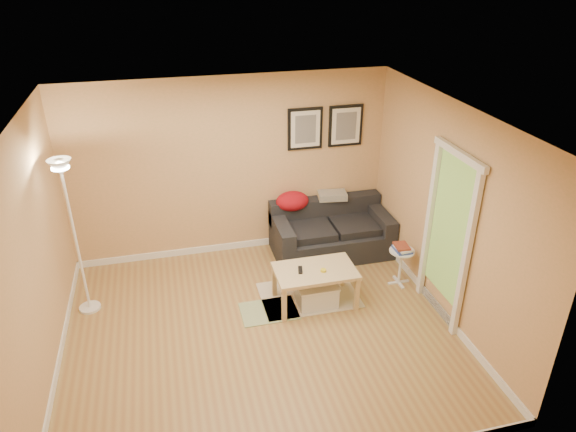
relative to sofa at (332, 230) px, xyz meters
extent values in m
plane|color=#A18045|center=(-1.38, -1.53, -0.38)|extent=(4.50, 4.50, 0.00)
plane|color=white|center=(-1.38, -1.53, 2.23)|extent=(4.50, 4.50, 0.00)
plane|color=tan|center=(-1.38, 0.47, 0.92)|extent=(4.50, 0.00, 4.50)
plane|color=tan|center=(-1.38, -3.53, 0.92)|extent=(4.50, 0.00, 4.50)
plane|color=tan|center=(-3.63, -1.53, 0.92)|extent=(0.00, 4.00, 4.00)
plane|color=tan|center=(0.87, -1.53, 0.92)|extent=(0.00, 4.00, 4.00)
cube|color=white|center=(-1.38, 0.46, -0.33)|extent=(4.50, 0.02, 0.10)
cube|color=white|center=(-3.62, -1.53, -0.33)|extent=(0.02, 4.00, 0.10)
cube|color=white|center=(0.86, -1.53, -0.33)|extent=(0.02, 4.00, 0.10)
cube|color=beige|center=(-0.62, -0.98, -0.37)|extent=(1.25, 0.85, 0.01)
cube|color=#668C4C|center=(-1.20, -1.18, -0.37)|extent=(0.70, 0.50, 0.01)
cube|color=black|center=(-0.78, -1.12, 0.14)|extent=(0.08, 0.17, 0.02)
cylinder|color=yellow|center=(-0.51, -1.21, 0.14)|extent=(0.07, 0.07, 0.03)
camera|label=1|loc=(-2.25, -6.35, 3.67)|focal=32.58mm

